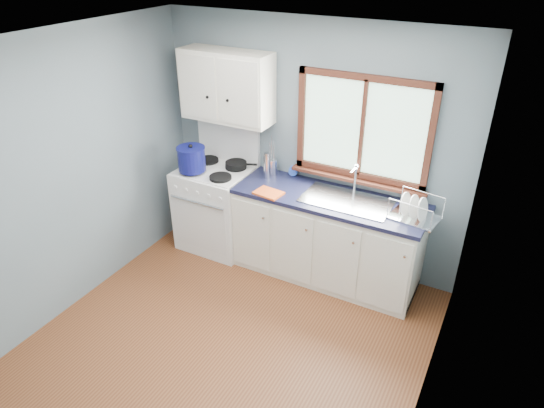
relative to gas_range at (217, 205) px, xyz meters
The scene contains 18 objects.
floor 1.82m from the gas_range, 57.18° to the right, with size 3.20×3.60×0.02m, color brown.
ceiling 2.67m from the gas_range, 57.18° to the right, with size 3.20×3.60×0.02m, color white.
wall_back 1.26m from the gas_range, 19.54° to the left, with size 3.20×0.02×2.50m, color slate.
wall_left 1.78m from the gas_range, 114.14° to the right, with size 0.02×3.60×2.50m, color slate.
wall_right 3.05m from the gas_range, 29.91° to the right, with size 0.02×3.60×2.50m, color slate.
gas_range is the anchor object (origin of this frame).
base_cabinets 1.31m from the gas_range, ahead, with size 1.85×0.60×0.88m.
countertop 1.37m from the gas_range, ahead, with size 1.89×0.64×0.04m, color black.
sink 1.53m from the gas_range, ahead, with size 0.84×0.46×0.44m.
window 1.81m from the gas_range, 11.37° to the left, with size 1.36×0.10×1.03m.
upper_cabinets 1.32m from the gas_range, 56.70° to the left, with size 0.95×0.35×0.70m.
skillet 0.54m from the gas_range, 34.24° to the left, with size 0.36×0.30×0.05m.
stockpot 0.64m from the gas_range, 133.50° to the right, with size 0.35×0.35×0.29m.
utensil_crock 0.80m from the gas_range, 20.91° to the left, with size 0.18×0.18×0.42m.
thermos 0.82m from the gas_range, 10.25° to the left, with size 0.06×0.06×0.28m, color silver.
soap_bottle 1.01m from the gas_range, 17.03° to the left, with size 0.10×0.10×0.25m, color blue.
dish_towel 0.90m from the gas_range, 14.85° to the right, with size 0.26×0.19×0.02m, color #EC5A20.
dish_rack 2.17m from the gas_range, ahead, with size 0.46×0.38×0.22m.
Camera 1 is at (1.80, -2.38, 3.11)m, focal length 32.00 mm.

